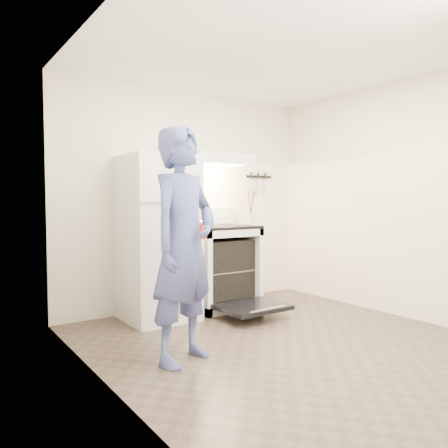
{
  "coord_description": "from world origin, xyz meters",
  "views": [
    {
      "loc": [
        -2.59,
        -2.66,
        1.25
      ],
      "look_at": [
        -0.05,
        1.0,
        1.0
      ],
      "focal_mm": 35.0,
      "sensor_mm": 36.0,
      "label": 1
    }
  ],
  "objects_px": {
    "refrigerator": "(158,238)",
    "tea_kettle": "(199,215)",
    "person": "(184,245)",
    "dutch_oven": "(191,231)",
    "stove_body": "(220,268)"
  },
  "relations": [
    {
      "from": "person",
      "to": "dutch_oven",
      "type": "xyz_separation_m",
      "value": [
        0.24,
        0.31,
        0.08
      ]
    },
    {
      "from": "tea_kettle",
      "to": "refrigerator",
      "type": "bearing_deg",
      "value": -160.62
    },
    {
      "from": "tea_kettle",
      "to": "dutch_oven",
      "type": "distance_m",
      "value": 1.37
    },
    {
      "from": "stove_body",
      "to": "tea_kettle",
      "type": "distance_m",
      "value": 0.67
    },
    {
      "from": "stove_body",
      "to": "dutch_oven",
      "type": "distance_m",
      "value": 1.41
    },
    {
      "from": "tea_kettle",
      "to": "person",
      "type": "distance_m",
      "value": 1.77
    },
    {
      "from": "refrigerator",
      "to": "stove_body",
      "type": "bearing_deg",
      "value": 1.77
    },
    {
      "from": "refrigerator",
      "to": "tea_kettle",
      "type": "xyz_separation_m",
      "value": [
        0.65,
        0.23,
        0.22
      ]
    },
    {
      "from": "tea_kettle",
      "to": "person",
      "type": "relative_size",
      "value": 0.14
    },
    {
      "from": "stove_body",
      "to": "person",
      "type": "distance_m",
      "value": 1.76
    },
    {
      "from": "refrigerator",
      "to": "dutch_oven",
      "type": "bearing_deg",
      "value": -98.02
    },
    {
      "from": "dutch_oven",
      "to": "person",
      "type": "bearing_deg",
      "value": -128.32
    },
    {
      "from": "refrigerator",
      "to": "stove_body",
      "type": "height_order",
      "value": "refrigerator"
    },
    {
      "from": "tea_kettle",
      "to": "dutch_oven",
      "type": "bearing_deg",
      "value": -124.6
    },
    {
      "from": "refrigerator",
      "to": "stove_body",
      "type": "distance_m",
      "value": 0.9
    }
  ]
}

